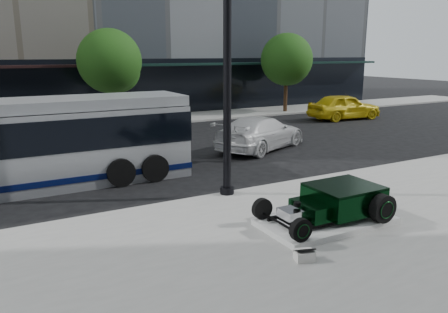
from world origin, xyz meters
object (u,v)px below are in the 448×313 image
lamppost (227,74)px  white_sedan (261,133)px  transit_bus (3,146)px  hot_rod (337,201)px  yellow_taxi (344,107)px

lamppost → white_sedan: 7.80m
transit_bus → white_sedan: transit_bus is taller
transit_bus → hot_rod: bearing=-45.4°
yellow_taxi → hot_rod: bearing=140.5°
hot_rod → yellow_taxi: 19.47m
hot_rod → lamppost: 4.78m
hot_rod → white_sedan: white_sedan is taller
hot_rod → lamppost: size_ratio=0.41×
transit_bus → yellow_taxi: transit_bus is taller
hot_rod → white_sedan: 9.41m
lamppost → hot_rod: bearing=-68.3°
transit_bus → white_sedan: size_ratio=2.29×
transit_bus → white_sedan: bearing=7.2°
white_sedan → lamppost: bearing=113.9°
transit_bus → yellow_taxi: size_ratio=2.40×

